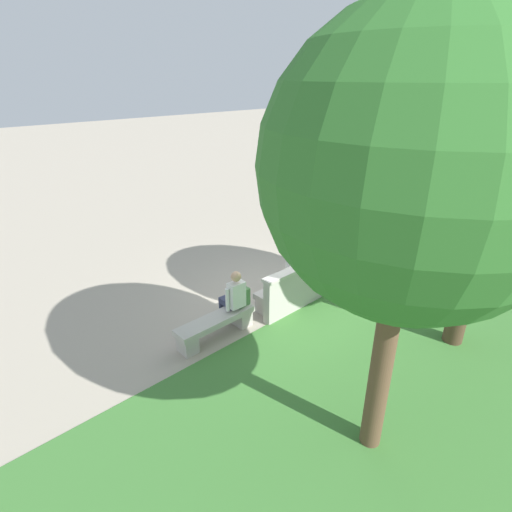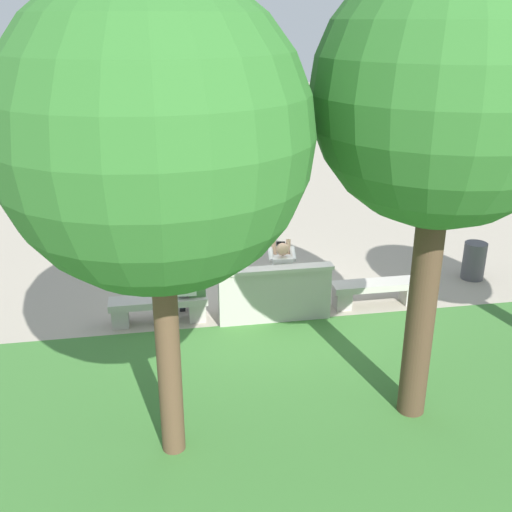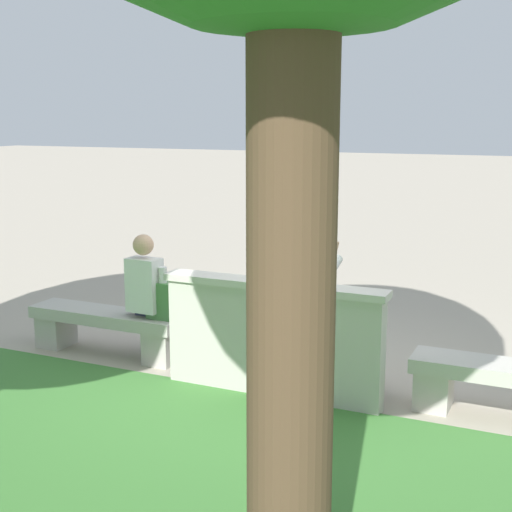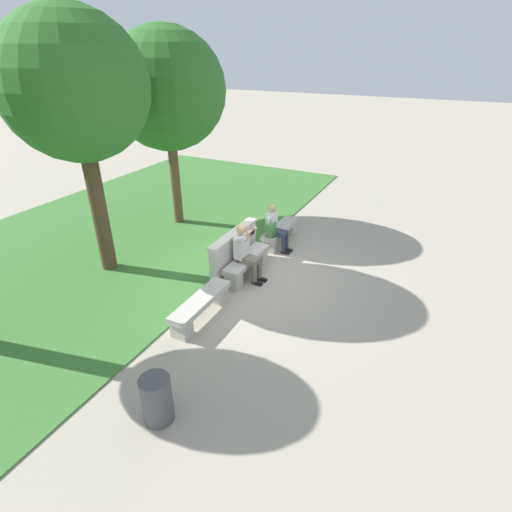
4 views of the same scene
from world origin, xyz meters
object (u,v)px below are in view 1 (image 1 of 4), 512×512
(bench_near, at_px, (287,290))
(person_distant, at_px, (233,297))
(bench_main, at_px, (341,264))
(bench_mid, at_px, (216,324))
(tree_behind_wall, at_px, (508,115))
(backpack, at_px, (241,297))
(trash_bin, at_px, (366,230))
(person_photographer, at_px, (291,268))
(tree_right_background, at_px, (414,169))

(bench_near, relative_size, person_distant, 1.31)
(bench_main, height_order, bench_near, same)
(bench_mid, height_order, tree_behind_wall, tree_behind_wall)
(bench_near, distance_m, tree_behind_wall, 5.05)
(backpack, relative_size, trash_bin, 0.57)
(bench_near, height_order, bench_mid, same)
(bench_mid, relative_size, person_photographer, 1.25)
(bench_main, distance_m, tree_behind_wall, 4.94)
(person_distant, relative_size, tree_right_background, 0.24)
(tree_behind_wall, bearing_deg, bench_mid, -44.15)
(bench_main, bearing_deg, person_distant, -1.12)
(bench_near, bearing_deg, person_photographer, -158.59)
(bench_mid, xyz_separation_m, tree_behind_wall, (-3.21, 3.12, 3.77))
(tree_right_background, bearing_deg, bench_near, -119.01)
(person_photographer, distance_m, backpack, 1.49)
(person_distant, distance_m, trash_bin, 5.78)
(person_photographer, distance_m, trash_bin, 4.15)
(bench_near, distance_m, person_distant, 1.51)
(person_distant, bearing_deg, tree_behind_wall, 130.49)
(bench_mid, height_order, person_photographer, person_photographer)
(bench_main, xyz_separation_m, person_photographer, (1.75, -0.08, 0.44))
(bench_main, height_order, tree_right_background, tree_right_background)
(backpack, bearing_deg, tree_behind_wall, 129.08)
(person_photographer, xyz_separation_m, tree_right_background, (2.05, 3.42, 3.03))
(bench_mid, distance_m, person_distant, 0.63)
(bench_main, height_order, bench_mid, same)
(tree_right_background, bearing_deg, trash_bin, -145.85)
(bench_near, bearing_deg, bench_main, 180.00)
(bench_mid, distance_m, backpack, 0.74)
(person_photographer, bearing_deg, backpack, 2.19)
(person_distant, bearing_deg, backpack, 164.97)
(bench_near, height_order, trash_bin, trash_bin)
(bench_near, bearing_deg, trash_bin, -169.23)
(bench_main, xyz_separation_m, trash_bin, (-2.32, -0.81, 0.08))
(bench_mid, relative_size, trash_bin, 2.21)
(backpack, bearing_deg, bench_mid, 1.79)
(backpack, height_order, trash_bin, backpack)
(person_photographer, xyz_separation_m, trash_bin, (-4.07, -0.73, -0.36))
(bench_near, relative_size, tree_right_background, 0.31)
(bench_near, bearing_deg, tree_behind_wall, 112.05)
(bench_main, relative_size, bench_near, 1.00)
(bench_mid, height_order, trash_bin, trash_bin)
(bench_main, bearing_deg, bench_near, 0.00)
(person_distant, height_order, backpack, person_distant)
(tree_behind_wall, height_order, tree_right_background, tree_behind_wall)
(bench_mid, distance_m, tree_right_background, 4.82)
(backpack, bearing_deg, bench_near, 179.08)
(bench_mid, bearing_deg, person_photographer, -177.94)
(bench_mid, relative_size, tree_behind_wall, 0.30)
(tree_behind_wall, bearing_deg, person_distant, -49.51)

